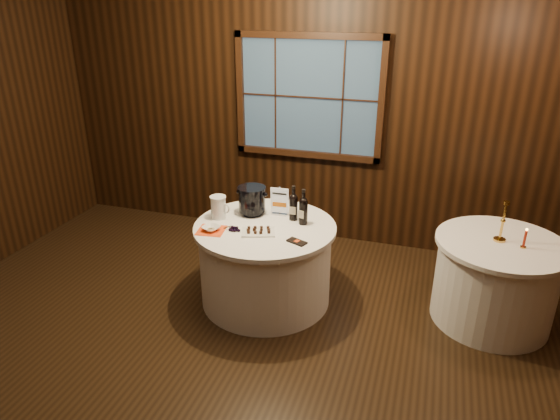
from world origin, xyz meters
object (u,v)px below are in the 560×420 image
(side_table, at_px, (495,281))
(brass_candlestick, at_px, (502,227))
(port_bottle_right, at_px, (303,209))
(port_bottle_left, at_px, (293,205))
(chocolate_plate, at_px, (258,231))
(glass_pitcher, at_px, (219,207))
(grape_bunch, at_px, (234,229))
(red_candle, at_px, (525,240))
(main_table, at_px, (265,263))
(ice_bucket, at_px, (252,200))
(cracker_bowl, at_px, (211,228))
(chocolate_box, at_px, (297,242))
(sign_stand, at_px, (280,205))

(side_table, height_order, brass_candlestick, brass_candlestick)
(port_bottle_right, bearing_deg, port_bottle_left, 167.21)
(chocolate_plate, distance_m, brass_candlestick, 2.04)
(port_bottle_right, bearing_deg, chocolate_plate, -120.39)
(chocolate_plate, distance_m, glass_pitcher, 0.50)
(grape_bunch, bearing_deg, red_candle, 10.04)
(side_table, distance_m, glass_pitcher, 2.52)
(port_bottle_right, distance_m, grape_bunch, 0.64)
(port_bottle_left, bearing_deg, main_table, -140.28)
(ice_bucket, relative_size, cracker_bowl, 1.81)
(glass_pitcher, relative_size, cracker_bowl, 1.43)
(chocolate_box, bearing_deg, chocolate_plate, -168.74)
(port_bottle_left, bearing_deg, chocolate_plate, -124.35)
(grape_bunch, relative_size, brass_candlestick, 0.48)
(chocolate_box, bearing_deg, cracker_bowl, -157.00)
(sign_stand, bearing_deg, chocolate_box, -60.67)
(ice_bucket, xyz_separation_m, brass_candlestick, (2.17, 0.11, -0.01))
(sign_stand, distance_m, port_bottle_right, 0.30)
(port_bottle_right, relative_size, chocolate_box, 1.98)
(glass_pitcher, bearing_deg, side_table, 17.58)
(port_bottle_right, distance_m, ice_bucket, 0.52)
(side_table, xyz_separation_m, glass_pitcher, (-2.46, -0.27, 0.49))
(sign_stand, distance_m, brass_candlestick, 1.92)
(brass_candlestick, bearing_deg, sign_stand, -178.62)
(brass_candlestick, bearing_deg, grape_bunch, -167.18)
(side_table, bearing_deg, port_bottle_right, -174.51)
(red_candle, bearing_deg, chocolate_plate, -169.50)
(main_table, xyz_separation_m, port_bottle_right, (0.32, 0.14, 0.53))
(sign_stand, xyz_separation_m, red_candle, (2.10, -0.03, -0.02))
(side_table, bearing_deg, red_candle, -23.38)
(chocolate_plate, bearing_deg, grape_bunch, -174.59)
(chocolate_box, bearing_deg, main_table, 169.41)
(chocolate_plate, xyz_separation_m, grape_bunch, (-0.21, -0.02, 0.00))
(chocolate_plate, xyz_separation_m, red_candle, (2.15, 0.40, 0.05))
(glass_pitcher, distance_m, brass_candlestick, 2.45)
(main_table, distance_m, side_table, 2.02)
(side_table, relative_size, chocolate_box, 6.49)
(port_bottle_right, distance_m, cracker_bowl, 0.83)
(port_bottle_right, relative_size, glass_pitcher, 1.55)
(ice_bucket, height_order, brass_candlestick, brass_candlestick)
(port_bottle_right, bearing_deg, glass_pitcher, -155.60)
(glass_pitcher, relative_size, red_candle, 1.21)
(ice_bucket, height_order, glass_pitcher, ice_bucket)
(port_bottle_left, relative_size, glass_pitcher, 1.54)
(main_table, xyz_separation_m, cracker_bowl, (-0.41, -0.24, 0.40))
(chocolate_plate, relative_size, chocolate_box, 2.00)
(glass_pitcher, bearing_deg, main_table, 7.88)
(port_bottle_left, height_order, glass_pitcher, port_bottle_left)
(grape_bunch, bearing_deg, brass_candlestick, 12.82)
(side_table, height_order, grape_bunch, grape_bunch)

